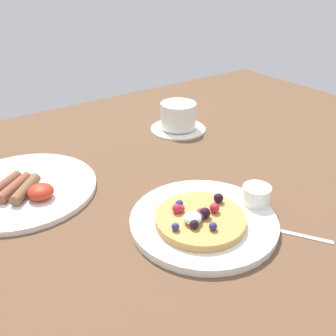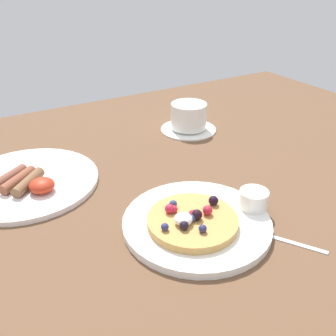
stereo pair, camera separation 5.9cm
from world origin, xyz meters
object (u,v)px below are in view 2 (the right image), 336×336
(pancake_plate, at_px, (197,223))
(coffee_saucer, at_px, (188,129))
(syrup_ramekin, at_px, (254,199))
(breakfast_plate, at_px, (27,182))
(coffee_cup, at_px, (189,115))

(pancake_plate, bearing_deg, coffee_saucer, 58.80)
(syrup_ramekin, distance_m, breakfast_plate, 0.43)
(coffee_saucer, bearing_deg, pancake_plate, -121.20)
(syrup_ramekin, xyz_separation_m, coffee_saucer, (0.10, 0.36, -0.03))
(syrup_ramekin, xyz_separation_m, breakfast_plate, (-0.31, 0.29, -0.02))
(pancake_plate, relative_size, breakfast_plate, 0.88)
(breakfast_plate, bearing_deg, coffee_saucer, 8.73)
(coffee_cup, bearing_deg, pancake_plate, -121.27)
(breakfast_plate, height_order, coffee_saucer, breakfast_plate)
(syrup_ramekin, height_order, coffee_cup, coffee_cup)
(pancake_plate, bearing_deg, coffee_cup, 58.73)
(pancake_plate, bearing_deg, breakfast_plate, 127.10)
(syrup_ramekin, bearing_deg, coffee_saucer, 73.88)
(coffee_saucer, xyz_separation_m, coffee_cup, (0.00, 0.00, 0.04))
(coffee_cup, bearing_deg, coffee_saucer, -141.54)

